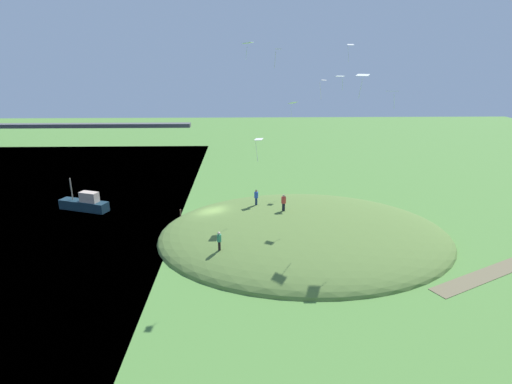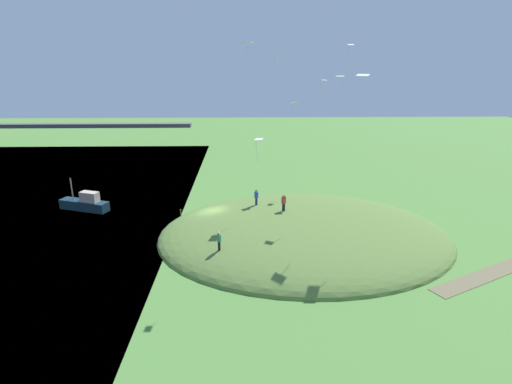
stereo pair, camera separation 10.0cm
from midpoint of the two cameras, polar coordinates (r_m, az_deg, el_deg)
The scene contains 18 objects.
ground_plane at distance 44.48m, azimuth -6.20°, elevation -4.20°, with size 160.00×160.00×0.00m, color #4E7E37.
grass_hill at distance 41.35m, azimuth 6.48°, elevation -5.98°, with size 28.35×23.15×4.09m, color #577435.
dirt_path at distance 40.91m, azimuth 30.84°, elevation -8.84°, with size 16.88×1.58×0.04m, color brown.
bridge_deck_far at distance 83.95m, azimuth -25.85°, elevation 8.16°, with size 48.59×1.80×0.70m, color #525255.
boat_on_lake at distance 51.41m, azimuth -22.39°, elevation -1.47°, with size 6.02×3.29×3.62m.
person_near_shore at distance 41.60m, azimuth 3.73°, elevation -1.21°, with size 0.60×0.60×1.71m.
person_on_hilltop at distance 34.80m, azimuth -5.14°, elevation -6.37°, with size 0.41×0.41×1.67m.
person_watching_kites at distance 43.78m, azimuth -0.03°, elevation -0.48°, with size 0.51×0.51×1.68m.
kite_0 at distance 49.09m, azimuth 9.13°, elevation 14.61°, with size 0.80×0.89×2.22m.
kite_1 at distance 46.29m, azimuth 4.99°, elevation 11.96°, with size 1.11×1.01×1.68m.
kite_2 at distance 38.88m, azimuth 0.27°, elevation 7.04°, with size 0.93×1.16×2.25m.
kite_3 at distance 36.79m, azimuth 14.29°, elevation 15.07°, with size 1.25×1.14×2.01m.
kite_4 at distance 37.65m, azimuth -1.19°, elevation 19.65°, with size 1.08×1.32×1.42m.
kite_5 at distance 40.43m, azimuth 11.37°, elevation 15.14°, with size 0.92×0.84×1.28m.
kite_6 at distance 35.82m, azimuth 18.07°, elevation 12.85°, with size 0.90×0.65×1.43m.
kite_7 at distance 48.35m, azimuth 12.69°, elevation 18.84°, with size 0.70×0.61×1.86m.
kite_8 at distance 32.58m, azimuth 2.90°, elevation 18.73°, with size 0.54×0.68×1.40m.
mooring_post at distance 46.12m, azimuth -10.33°, elevation -2.93°, with size 0.14×0.14×0.96m, color brown.
Camera 1 is at (3.64, -41.04, 16.74)m, focal length 29.27 mm.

